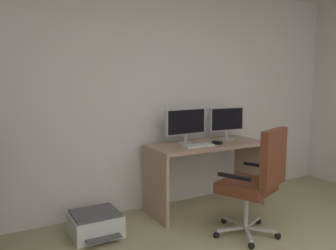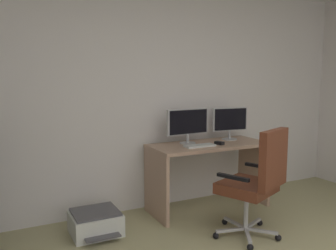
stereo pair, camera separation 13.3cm
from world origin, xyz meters
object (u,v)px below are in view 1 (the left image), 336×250
Objects in this scene: monitor_secondary at (227,120)px; computer_mouse at (217,143)px; monitor_main at (186,123)px; printer at (96,224)px; office_chair at (257,178)px; keyboard at (198,145)px; desk at (206,161)px.

monitor_secondary is 4.57× the size of computer_mouse.
monitor_secondary is at bearing 0.00° from monitor_main.
monitor_secondary is 1.92m from printer.
office_chair reaches higher than printer.
office_chair is at bearing -79.65° from monitor_main.
printer is (-1.41, 0.03, -0.66)m from computer_mouse.
monitor_main is 1.57× the size of keyboard.
desk is 0.58m from monitor_secondary.
keyboard reaches higher than printer.
monitor_main reaches higher than monitor_secondary.
monitor_secondary reaches higher than office_chair.
computer_mouse reaches higher than printer.
desk is 2.96× the size of monitor_secondary.
monitor_main is at bearing 100.35° from office_chair.
keyboard is at bearing -83.58° from monitor_main.
desk is at bearing 87.27° from office_chair.
office_chair is (-0.40, -0.96, -0.41)m from monitor_secondary.
office_chair is at bearing -92.73° from desk.
monitor_secondary is (0.36, 0.10, 0.44)m from desk.
computer_mouse reaches higher than keyboard.
monitor_main reaches higher than office_chair.
desk reaches higher than printer.
computer_mouse is (-0.30, -0.21, -0.21)m from monitor_secondary.
computer_mouse is at bearing -59.19° from desk.
keyboard is at bearing 164.34° from computer_mouse.
monitor_main is 5.33× the size of computer_mouse.
monitor_secondary is (0.58, 0.00, -0.00)m from monitor_main.
monitor_main is 0.51× the size of office_chair.
desk is 1.30× the size of office_chair.
monitor_main is at bearing -180.00° from monitor_secondary.
computer_mouse is 1.55m from printer.
computer_mouse is (0.06, -0.11, 0.23)m from desk.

